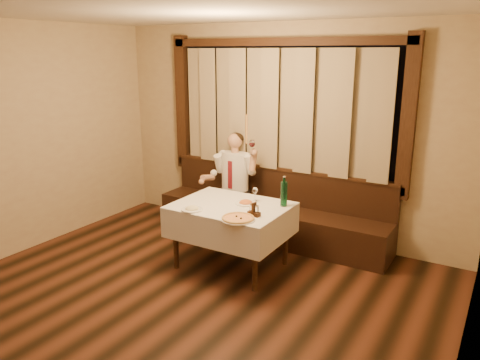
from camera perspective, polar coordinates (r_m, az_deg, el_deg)
The scene contains 10 objects.
room at distance 4.53m, azimuth -6.04°, elevation 3.41°, with size 5.01×6.01×2.81m.
banquette at distance 6.29m, azimuth 3.85°, elevation -4.35°, with size 3.20×0.61×0.94m.
dining_table at distance 5.33m, azimuth -1.10°, elevation -4.11°, with size 1.27×0.97×0.76m.
pizza at distance 4.83m, azimuth -0.24°, elevation -4.70°, with size 0.36×0.36×0.04m.
pasta_red at distance 5.32m, azimuth 0.70°, elevation -2.59°, with size 0.24×0.24×0.08m.
pasta_cream at distance 5.14m, azimuth -5.88°, elevation -3.32°, with size 0.24×0.24×0.08m.
green_bottle at distance 5.24m, azimuth 5.37°, elevation -1.64°, with size 0.08×0.08×0.35m.
table_wine_glass at distance 5.39m, azimuth 1.85°, elevation -1.36°, with size 0.06×0.06×0.17m.
cruet_caddy at distance 4.94m, azimuth 1.72°, elevation -3.82°, with size 0.14×0.09×0.15m.
seated_man at distance 6.33m, azimuth -0.91°, elevation 0.52°, with size 0.75×0.56×1.38m.
Camera 1 is at (2.66, -2.57, 2.43)m, focal length 35.00 mm.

